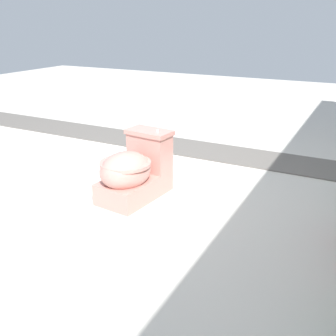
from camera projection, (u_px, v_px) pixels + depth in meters
ground_plane at (137, 192)px, 3.23m from camera, size 14.00×14.00×0.00m
gravel_strip at (243, 156)px, 4.07m from camera, size 0.56×8.00×0.01m
toilet at (134, 171)px, 3.07m from camera, size 0.67×0.44×0.52m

